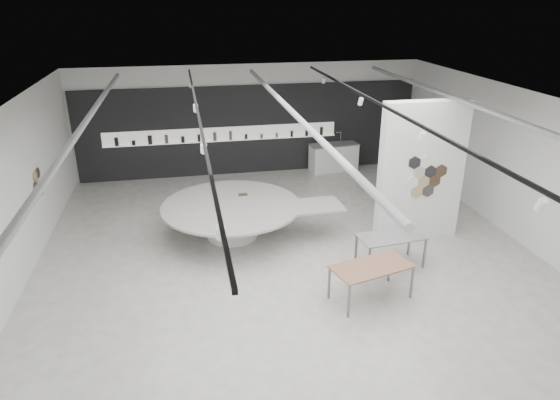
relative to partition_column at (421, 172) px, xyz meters
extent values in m
cube|color=beige|center=(-3.50, -1.00, -1.80)|extent=(12.00, 14.00, 0.01)
cube|color=silver|center=(-3.50, -1.00, 2.01)|extent=(12.00, 14.00, 0.01)
cube|color=white|center=(-3.50, 6.01, 0.10)|extent=(12.00, 0.01, 3.80)
cube|color=white|center=(2.50, -1.00, 0.10)|extent=(0.01, 14.00, 3.80)
cube|color=white|center=(-9.51, -1.00, 0.10)|extent=(0.01, 14.00, 3.80)
cylinder|color=#939396|center=(-7.70, -0.50, 1.82)|extent=(0.12, 12.00, 0.12)
cylinder|color=#939396|center=(-3.50, -0.50, 1.82)|extent=(0.12, 12.00, 0.12)
cylinder|color=#939396|center=(0.70, -0.50, 1.82)|extent=(0.12, 12.00, 0.12)
cube|color=black|center=(-5.50, -1.00, 1.90)|extent=(0.05, 13.00, 0.06)
cylinder|color=white|center=(-5.50, -6.00, 1.72)|extent=(0.11, 0.18, 0.21)
cylinder|color=white|center=(-5.50, -2.70, 1.72)|extent=(0.11, 0.18, 0.21)
cylinder|color=white|center=(-5.50, 0.60, 1.72)|extent=(0.11, 0.18, 0.21)
cylinder|color=white|center=(-5.50, 3.90, 1.72)|extent=(0.11, 0.18, 0.21)
cube|color=black|center=(-1.50, -1.00, 1.90)|extent=(0.05, 13.00, 0.06)
cylinder|color=white|center=(-1.50, -6.00, 1.72)|extent=(0.11, 0.18, 0.21)
cylinder|color=white|center=(-1.50, -2.70, 1.72)|extent=(0.11, 0.18, 0.21)
cylinder|color=white|center=(-1.50, 0.60, 1.72)|extent=(0.11, 0.18, 0.21)
cylinder|color=white|center=(-1.50, 3.90, 1.72)|extent=(0.11, 0.18, 0.21)
cylinder|color=white|center=(-9.47, 1.50, -0.45)|extent=(0.03, 0.28, 0.28)
cylinder|color=black|center=(-9.47, 1.76, -0.45)|extent=(0.03, 0.28, 0.28)
cylinder|color=#BBB2A1|center=(-9.47, 1.63, -0.22)|extent=(0.03, 0.28, 0.28)
cylinder|color=black|center=(-9.47, 1.37, -0.22)|extent=(0.03, 0.28, 0.28)
cylinder|color=tan|center=(-9.47, 1.50, 0.01)|extent=(0.03, 0.28, 0.28)
cylinder|color=#453122|center=(-9.47, 1.76, 0.01)|extent=(0.03, 0.28, 0.28)
cube|color=black|center=(-3.50, 5.94, -0.25)|extent=(11.80, 0.10, 3.10)
cube|color=white|center=(-4.50, 5.87, -0.32)|extent=(8.00, 0.06, 0.46)
cube|color=white|center=(-4.50, 5.81, -0.54)|extent=(8.00, 0.18, 0.02)
cylinder|color=black|center=(-8.03, 5.81, -0.39)|extent=(0.13, 0.13, 0.29)
cylinder|color=black|center=(-7.49, 5.81, -0.46)|extent=(0.13, 0.13, 0.15)
cylinder|color=black|center=(-6.94, 5.81, -0.38)|extent=(0.14, 0.14, 0.30)
cylinder|color=brown|center=(-6.40, 5.81, -0.39)|extent=(0.12, 0.12, 0.29)
cylinder|color=black|center=(-5.86, 5.81, -0.43)|extent=(0.12, 0.12, 0.21)
cylinder|color=black|center=(-5.31, 5.81, -0.41)|extent=(0.10, 0.10, 0.25)
cylinder|color=brown|center=(-4.77, 5.81, -0.38)|extent=(0.12, 0.12, 0.30)
cylinder|color=brown|center=(-4.23, 5.81, -0.38)|extent=(0.10, 0.10, 0.31)
cylinder|color=black|center=(-3.69, 5.81, -0.45)|extent=(0.09, 0.09, 0.17)
cylinder|color=brown|center=(-3.14, 5.81, -0.45)|extent=(0.10, 0.10, 0.16)
cylinder|color=brown|center=(-2.60, 5.81, -0.46)|extent=(0.09, 0.09, 0.15)
cylinder|color=black|center=(-2.06, 5.81, -0.43)|extent=(0.09, 0.09, 0.21)
cylinder|color=black|center=(-1.51, 5.81, -0.38)|extent=(0.11, 0.11, 0.31)
cylinder|color=black|center=(-0.97, 5.81, -0.39)|extent=(0.11, 0.11, 0.29)
cube|color=white|center=(0.00, 0.00, 0.00)|extent=(2.20, 0.35, 3.60)
cylinder|color=tan|center=(0.00, -0.19, -0.20)|extent=(0.34, 0.03, 0.34)
cylinder|color=#453122|center=(0.30, -0.19, -0.20)|extent=(0.34, 0.03, 0.34)
cylinder|color=white|center=(-0.30, -0.19, -0.20)|extent=(0.34, 0.03, 0.34)
cylinder|color=black|center=(0.15, -0.19, 0.06)|extent=(0.34, 0.03, 0.34)
cylinder|color=#BBB2A1|center=(-0.15, -0.19, 0.06)|extent=(0.34, 0.03, 0.34)
cylinder|color=black|center=(0.15, -0.19, -0.46)|extent=(0.34, 0.03, 0.34)
cylinder|color=tan|center=(-0.15, -0.19, -0.46)|extent=(0.34, 0.03, 0.34)
cylinder|color=#453122|center=(0.45, -0.19, 0.06)|extent=(0.34, 0.03, 0.34)
cylinder|color=white|center=(0.00, -0.19, 0.32)|extent=(0.34, 0.03, 0.34)
cylinder|color=black|center=(-0.30, -0.19, 0.32)|extent=(0.34, 0.03, 0.34)
cylinder|color=white|center=(-4.75, 0.90, -1.37)|extent=(1.35, 1.35, 0.85)
cylinder|color=#A5A19B|center=(-4.75, 0.90, -0.91)|extent=(3.73, 3.73, 0.06)
cube|color=#A5A19B|center=(-2.72, 0.46, -0.91)|extent=(1.64, 1.05, 0.06)
cube|color=tan|center=(-5.75, 0.87, -0.88)|extent=(0.26, 0.19, 0.01)
cube|color=#453122|center=(-4.36, 1.52, -0.88)|extent=(0.26, 0.19, 0.01)
cube|color=#8C6148|center=(-2.22, -2.56, -1.04)|extent=(1.81, 1.22, 0.03)
cube|color=slate|center=(-2.88, -3.13, -1.43)|extent=(0.05, 0.05, 0.74)
cube|color=slate|center=(-3.07, -2.41, -1.43)|extent=(0.05, 0.05, 0.74)
cube|color=slate|center=(-1.36, -2.72, -1.43)|extent=(0.05, 0.05, 0.74)
cube|color=slate|center=(-1.55, -2.00, -1.43)|extent=(0.05, 0.05, 0.74)
cube|color=gray|center=(-1.28, -1.36, -1.04)|extent=(1.59, 0.92, 0.03)
cube|color=slate|center=(-1.95, -1.77, -1.43)|extent=(0.05, 0.05, 0.75)
cube|color=slate|center=(-2.03, -1.10, -1.43)|extent=(0.05, 0.05, 0.75)
cube|color=slate|center=(-0.53, -1.61, -1.43)|extent=(0.05, 0.05, 0.75)
cube|color=slate|center=(-0.60, -0.94, -1.43)|extent=(0.05, 0.05, 0.75)
cube|color=white|center=(-0.56, 5.53, -1.32)|extent=(1.77, 0.85, 0.96)
cube|color=gray|center=(-0.56, 5.53, -0.83)|extent=(1.82, 0.90, 0.03)
cylinder|color=silver|center=(-0.27, 5.73, -0.62)|extent=(0.03, 0.03, 0.38)
cylinder|color=silver|center=(-0.35, 5.72, -0.44)|extent=(0.17, 0.05, 0.03)
camera|label=1|loc=(-5.82, -10.98, 4.16)|focal=32.00mm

